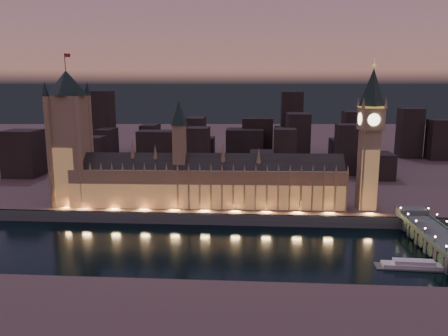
# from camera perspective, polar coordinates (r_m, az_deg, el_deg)

# --- Properties ---
(ground_plane) EXTENTS (2000.00, 2000.00, 0.00)m
(ground_plane) POSITION_cam_1_polar(r_m,az_deg,el_deg) (270.58, -1.86, -10.13)
(ground_plane) COLOR black
(ground_plane) RESTS_ON ground
(north_bank) EXTENTS (2000.00, 960.00, 8.00)m
(north_bank) POSITION_cam_1_polar(r_m,az_deg,el_deg) (777.39, 1.92, 3.97)
(north_bank) COLOR brown
(north_bank) RESTS_ON ground
(embankment_wall) EXTENTS (2000.00, 2.50, 8.00)m
(embankment_wall) POSITION_cam_1_polar(r_m,az_deg,el_deg) (307.82, -1.11, -6.71)
(embankment_wall) COLOR #425254
(embankment_wall) RESTS_ON ground
(palace_of_westminster) EXTENTS (202.00, 25.65, 78.00)m
(palace_of_westminster) POSITION_cam_1_polar(r_m,az_deg,el_deg) (322.83, -2.42, -1.77)
(palace_of_westminster) COLOR olive
(palace_of_westminster) RESTS_ON north_bank
(victoria_tower) EXTENTS (31.68, 31.68, 110.91)m
(victoria_tower) POSITION_cam_1_polar(r_m,az_deg,el_deg) (343.03, -19.52, 4.53)
(victoria_tower) COLOR olive
(victoria_tower) RESTS_ON north_bank
(elizabeth_tower) EXTENTS (18.00, 18.00, 106.53)m
(elizabeth_tower) POSITION_cam_1_polar(r_m,az_deg,el_deg) (325.37, 18.57, 5.08)
(elizabeth_tower) COLOR olive
(elizabeth_tower) RESTS_ON north_bank
(westminster_bridge) EXTENTS (19.20, 113.00, 15.90)m
(westminster_bridge) POSITION_cam_1_polar(r_m,az_deg,el_deg) (285.82, 26.42, -8.86)
(westminster_bridge) COLOR #425254
(westminster_bridge) RESTS_ON ground
(river_boat) EXTENTS (40.15, 11.23, 4.50)m
(river_boat) POSITION_cam_1_polar(r_m,az_deg,el_deg) (260.12, 23.52, -11.58)
(river_boat) COLOR #425254
(river_boat) RESTS_ON ground
(city_backdrop) EXTENTS (493.39, 215.63, 80.96)m
(city_backdrop) POSITION_cam_1_polar(r_m,az_deg,el_deg) (501.38, 4.33, 3.32)
(city_backdrop) COLOR black
(city_backdrop) RESTS_ON north_bank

